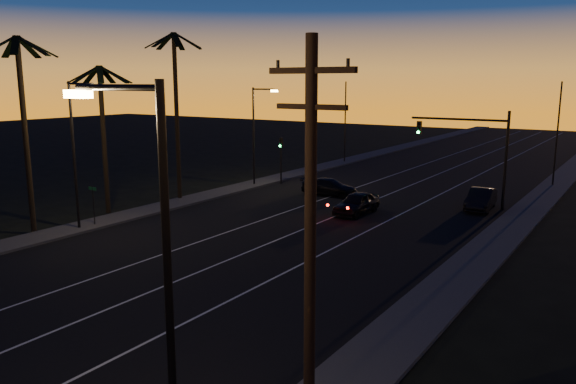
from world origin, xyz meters
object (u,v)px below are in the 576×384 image
Objects in this scene: lead_car at (357,203)px; cross_car at (330,187)px; right_car at (481,199)px; signal_mast at (473,141)px; utility_pole at (310,240)px.

cross_car is (-4.71, 4.66, -0.08)m from lead_car.
cross_car is (-11.50, -1.47, -0.08)m from right_car.
signal_mast is 1.49× the size of cross_car.
utility_pole reaches higher than cross_car.
right_car is at bearing -32.89° from signal_mast.
signal_mast is at bearing 98.47° from utility_pole.
cross_car is (-14.96, 27.87, -4.64)m from utility_pole.
signal_mast is at bearing 11.42° from cross_car.
utility_pole reaches higher than right_car.
signal_mast is 9.77m from lead_car.
utility_pole is at bearing -66.19° from lead_car.
utility_pole is at bearing -61.78° from cross_car.
signal_mast is 11.46m from cross_car.
signal_mast is 4.21m from right_car.
signal_mast is at bearing 49.53° from lead_car.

